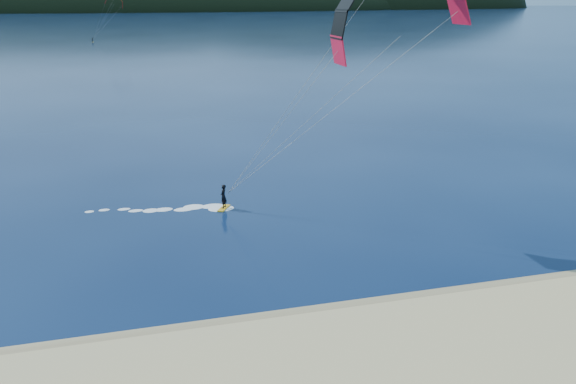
{
  "coord_description": "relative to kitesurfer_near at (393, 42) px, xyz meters",
  "views": [
    {
      "loc": [
        -4.2,
        -18.65,
        15.44
      ],
      "look_at": [
        3.08,
        10.0,
        5.0
      ],
      "focal_mm": 34.57,
      "sensor_mm": 36.0,
      "label": 1
    }
  ],
  "objects": [
    {
      "name": "kitesurfer_near",
      "position": [
        0.0,
        0.0,
        0.0
      ],
      "size": [
        26.17,
        9.63,
        17.67
      ],
      "color": "gold",
      "rests_on": "ground"
    },
    {
      "name": "kitesurfer_far",
      "position": [
        -24.22,
        178.59,
        -0.16
      ],
      "size": [
        12.51,
        5.68,
        15.63
      ],
      "color": "gold",
      "rests_on": "ground"
    },
    {
      "name": "wet_sand",
      "position": [
        -11.18,
        -10.34,
        -12.7
      ],
      "size": [
        220.0,
        2.5,
        0.1
      ],
      "color": "#8D7752",
      "rests_on": "ground"
    },
    {
      "name": "headland",
      "position": [
        -10.55,
        730.45,
        -12.75
      ],
      "size": [
        1200.0,
        310.0,
        140.0
      ],
      "color": "black",
      "rests_on": "ground"
    }
  ]
}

